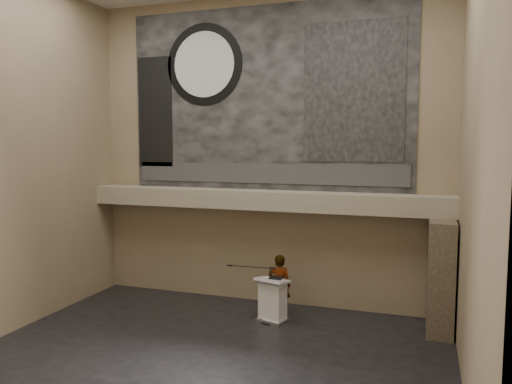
% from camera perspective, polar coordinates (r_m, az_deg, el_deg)
% --- Properties ---
extents(floor, '(10.00, 10.00, 0.00)m').
position_cam_1_polar(floor, '(11.08, -5.63, -18.32)').
color(floor, black).
rests_on(floor, ground).
extents(wall_back, '(10.00, 0.02, 8.50)m').
position_cam_1_polar(wall_back, '(13.87, 1.07, 4.63)').
color(wall_back, '#7B6D4E').
rests_on(wall_back, floor).
extents(wall_front, '(10.00, 0.02, 8.50)m').
position_cam_1_polar(wall_front, '(6.71, -20.29, 3.19)').
color(wall_front, '#7B6D4E').
rests_on(wall_front, floor).
extents(wall_left, '(0.02, 8.00, 8.50)m').
position_cam_1_polar(wall_left, '(13.04, -26.32, 3.98)').
color(wall_left, '#7B6D4E').
rests_on(wall_left, floor).
extents(wall_right, '(0.02, 8.00, 8.50)m').
position_cam_1_polar(wall_right, '(9.24, 23.66, 3.64)').
color(wall_right, '#7B6D4E').
rests_on(wall_right, floor).
extents(soffit, '(10.00, 0.80, 0.50)m').
position_cam_1_polar(soffit, '(13.57, 0.54, -0.89)').
color(soffit, gray).
rests_on(soffit, wall_back).
extents(sprinkler_left, '(0.04, 0.04, 0.06)m').
position_cam_1_polar(sprinkler_left, '(14.14, -5.69, -1.80)').
color(sprinkler_left, '#B2893D').
rests_on(sprinkler_left, soffit).
extents(sprinkler_right, '(0.04, 0.04, 0.06)m').
position_cam_1_polar(sprinkler_right, '(13.09, 8.40, -2.43)').
color(sprinkler_right, '#B2893D').
rests_on(sprinkler_right, soffit).
extents(banner, '(8.00, 0.05, 5.00)m').
position_cam_1_polar(banner, '(13.89, 1.04, 10.62)').
color(banner, black).
rests_on(banner, wall_back).
extents(banner_text_strip, '(7.76, 0.02, 0.55)m').
position_cam_1_polar(banner_text_strip, '(13.82, 0.98, 2.14)').
color(banner_text_strip, '#2F2F2F').
rests_on(banner_text_strip, banner).
extents(banner_clock_rim, '(2.30, 0.02, 2.30)m').
position_cam_1_polar(banner_clock_rim, '(14.62, -5.95, 14.29)').
color(banner_clock_rim, black).
rests_on(banner_clock_rim, banner).
extents(banner_clock_face, '(1.84, 0.02, 1.84)m').
position_cam_1_polar(banner_clock_face, '(14.60, -5.98, 14.30)').
color(banner_clock_face, silver).
rests_on(banner_clock_face, banner).
extents(banner_building_print, '(2.60, 0.02, 3.60)m').
position_cam_1_polar(banner_building_print, '(13.32, 11.06, 11.16)').
color(banner_building_print, black).
rests_on(banner_building_print, banner).
extents(banner_brick_print, '(1.10, 0.02, 3.20)m').
position_cam_1_polar(banner_brick_print, '(15.21, -11.45, 8.94)').
color(banner_brick_print, black).
rests_on(banner_brick_print, banner).
extents(stone_pier, '(0.60, 1.40, 2.70)m').
position_cam_1_polar(stone_pier, '(12.76, 20.37, -8.99)').
color(stone_pier, '#423628').
rests_on(stone_pier, floor).
extents(lectern, '(0.89, 0.73, 1.14)m').
position_cam_1_polar(lectern, '(12.84, 1.91, -12.24)').
color(lectern, silver).
rests_on(lectern, floor).
extents(binder, '(0.33, 0.27, 0.04)m').
position_cam_1_polar(binder, '(12.69, 2.26, -9.80)').
color(binder, black).
rests_on(binder, lectern).
extents(papers, '(0.21, 0.27, 0.00)m').
position_cam_1_polar(papers, '(12.70, 1.35, -9.85)').
color(papers, white).
rests_on(papers, lectern).
extents(speaker_person, '(0.60, 0.40, 1.62)m').
position_cam_1_polar(speaker_person, '(13.19, 2.70, -10.59)').
color(speaker_person, white).
rests_on(speaker_person, floor).
extents(mic_stand, '(1.40, 0.52, 1.41)m').
position_cam_1_polar(mic_stand, '(12.95, 1.50, -13.72)').
color(mic_stand, black).
rests_on(mic_stand, floor).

